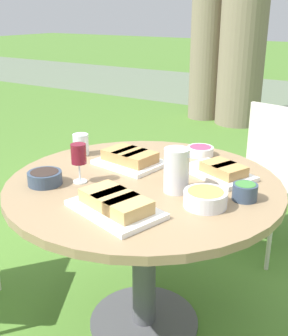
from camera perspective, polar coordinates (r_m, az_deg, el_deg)
ground_plane at (r=2.21m, az=0.00°, el=-20.13°), size 40.00×40.00×0.00m
dining_table at (r=1.86m, az=0.00°, el=-5.36°), size 1.18×1.18×0.75m
chair_near_right at (r=2.73m, az=16.47°, el=0.10°), size 0.52×0.50×0.89m
water_pitcher at (r=1.68m, az=4.41°, el=-0.31°), size 0.11×0.10×0.18m
wine_glass at (r=1.78m, az=-8.84°, el=1.68°), size 0.06×0.06×0.17m
platter_bread_main at (r=1.99m, az=-1.94°, el=1.30°), size 0.33×0.27×0.07m
platter_charcuterie at (r=1.88m, az=10.31°, el=-0.41°), size 0.37×0.30×0.06m
platter_sandwich_side at (r=1.53m, az=-3.94°, el=-4.90°), size 0.39×0.30×0.07m
bowl_fries at (r=1.59m, az=8.31°, el=-4.02°), size 0.16×0.16×0.06m
bowl_salad at (r=1.67m, az=13.51°, el=-3.04°), size 0.10×0.10×0.07m
bowl_olives at (r=1.82m, az=-13.29°, el=-1.22°), size 0.14×0.14×0.06m
bowl_dip_red at (r=2.14m, az=7.63°, el=2.36°), size 0.13×0.13×0.05m
cup_water_near at (r=2.15m, az=-8.55°, el=3.16°), size 0.08×0.08×0.11m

